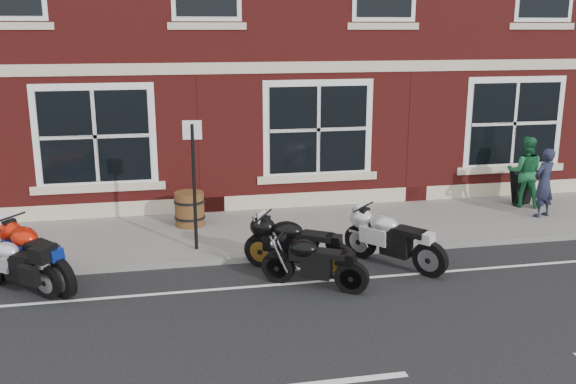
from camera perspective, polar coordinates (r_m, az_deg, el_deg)
The scene contains 13 objects.
ground at distance 10.94m, azimuth 0.67°, elevation -8.53°, with size 80.00×80.00×0.00m, color black.
sidewalk at distance 13.68m, azimuth -1.97°, elevation -3.50°, with size 30.00×3.00×0.12m, color slate.
kerb at distance 12.21m, azimuth -0.73°, elevation -5.73°, with size 30.00×0.16×0.12m, color slate.
moto_touring_silver at distance 11.60m, azimuth -23.00°, elevation -5.72°, with size 1.53×1.26×1.23m.
moto_sport_red at distance 11.68m, azimuth -21.52°, elevation -5.00°, with size 1.51×1.87×1.02m.
moto_sport_black at distance 11.44m, azimuth 0.86°, elevation -4.54°, with size 1.84×1.28×0.95m.
moto_sport_silver at distance 11.89m, azimuth 9.34°, elevation -3.97°, with size 1.39×1.80×0.97m.
moto_naked_black at distance 10.80m, azimuth 2.20°, elevation -6.06°, with size 1.65×1.12×0.85m.
pedestrian_left at distance 15.44m, azimuth 21.80°, elevation 0.77°, with size 0.57×0.37×1.56m, color #1C1F32.
pedestrian_right at distance 16.18m, azimuth 20.31°, elevation 1.70°, with size 0.82×0.64×1.68m, color #1A5E34.
a_board_sign at distance 16.40m, azimuth 20.12°, elevation 0.45°, with size 0.53×0.35×0.88m, color black, non-canonical shape.
barrel_planter at distance 13.94m, azimuth -8.74°, elevation -1.49°, with size 0.66×0.66×0.73m.
parking_sign at distance 12.16m, azimuth -8.36°, elevation 1.40°, with size 0.35×0.07×2.49m.
Camera 1 is at (-2.12, -9.85, 4.25)m, focal length 40.00 mm.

